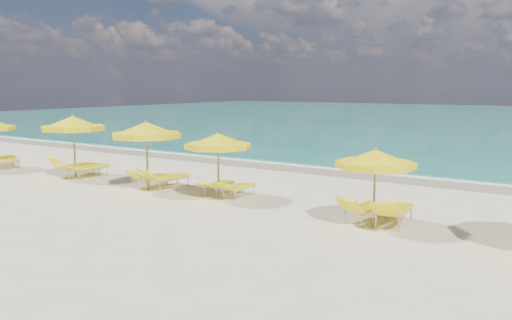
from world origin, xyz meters
The scene contains 18 objects.
ground_plane centered at (0.00, 0.00, 0.00)m, with size 120.00×120.00×0.00m, color beige.
ocean centered at (0.00, 48.00, 0.00)m, with size 120.00×80.00×0.30m, color #147461.
wet_sand_band centered at (0.00, 7.40, 0.00)m, with size 120.00×2.60×0.01m, color tan.
foam_line centered at (0.00, 8.20, 0.00)m, with size 120.00×1.20×0.03m, color white.
whitecap_near centered at (-6.00, 17.00, 0.00)m, with size 14.00×0.36×0.05m, color white.
umbrella_1 centered at (-7.92, 0.44, 2.14)m, with size 2.77×2.77×2.50m.
umbrella_2 centered at (-3.68, 0.21, 2.09)m, with size 3.03×3.03×2.45m.
umbrella_3 centered at (-0.79, 0.49, 1.86)m, with size 2.17×2.17×2.18m.
umbrella_4 centered at (4.58, 0.01, 1.77)m, with size 2.57×2.57×2.07m.
lounger_0_right centered at (-12.19, -0.17, 0.23)m, with size 0.80×1.94×0.83m.
lounger_1_left centered at (-8.32, 0.74, 0.24)m, with size 0.71×1.89×0.90m.
lounger_1_right centered at (-7.49, 0.69, 0.23)m, with size 0.85×2.08×0.72m.
lounger_2_left centered at (-4.07, 0.74, 0.20)m, with size 0.62×1.68×0.71m.
lounger_2_right centered at (-3.29, 0.80, 0.24)m, with size 0.90×2.01×0.85m.
lounger_3_left centered at (-1.18, 1.00, 0.19)m, with size 0.64×1.69×0.61m.
lounger_3_right centered at (-0.39, 1.03, 0.20)m, with size 0.59×1.66×0.65m.
lounger_4_left centered at (4.18, 0.44, 0.22)m, with size 0.91×1.83×0.82m.
lounger_4_right centered at (4.96, 0.48, 0.24)m, with size 0.76×2.01×0.86m.
Camera 1 is at (8.82, -12.14, 3.61)m, focal length 35.00 mm.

